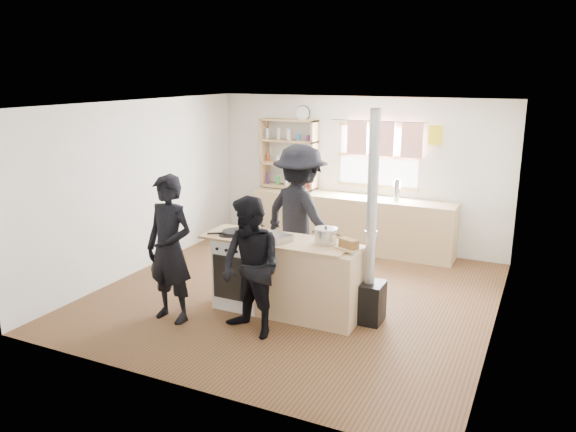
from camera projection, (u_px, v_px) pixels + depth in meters
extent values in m
cube|color=brown|center=(295.00, 295.00, 7.49)|extent=(5.00, 5.00, 0.01)
cube|color=tan|center=(351.00, 223.00, 9.31)|extent=(3.40, 0.55, 0.90)
cube|color=tan|center=(289.00, 187.00, 9.80)|extent=(1.00, 0.28, 0.03)
cube|color=tan|center=(289.00, 164.00, 9.70)|extent=(1.00, 0.28, 0.03)
cube|color=tan|center=(289.00, 141.00, 9.60)|extent=(1.00, 0.28, 0.03)
cube|color=tan|center=(289.00, 120.00, 9.51)|extent=(1.00, 0.28, 0.03)
cube|color=tan|center=(264.00, 153.00, 9.85)|extent=(0.04, 0.28, 1.20)
cube|color=tan|center=(314.00, 156.00, 9.46)|extent=(0.04, 0.28, 1.20)
cylinder|color=silver|center=(397.00, 191.00, 8.85)|extent=(0.10, 0.10, 0.32)
cube|color=white|center=(245.00, 270.00, 7.08)|extent=(0.60, 0.60, 0.90)
cube|color=tan|center=(310.00, 282.00, 6.70)|extent=(1.20, 0.60, 0.90)
cube|color=tan|center=(276.00, 240.00, 6.78)|extent=(1.84, 0.64, 0.03)
cylinder|color=black|center=(235.00, 233.00, 6.93)|extent=(0.43, 0.43, 0.05)
cylinder|color=#366121|center=(235.00, 231.00, 6.92)|extent=(0.28, 0.28, 0.02)
cube|color=silver|center=(276.00, 237.00, 6.68)|extent=(0.42, 0.38, 0.08)
cube|color=brown|center=(276.00, 236.00, 6.68)|extent=(0.35, 0.32, 0.02)
cylinder|color=#B4B4B6|center=(255.00, 227.00, 7.03)|extent=(0.19, 0.19, 0.13)
cylinder|color=#B4B4B6|center=(255.00, 221.00, 7.01)|extent=(0.20, 0.20, 0.01)
sphere|color=black|center=(255.00, 220.00, 7.01)|extent=(0.03, 0.03, 0.03)
cylinder|color=#B2B2B5|center=(326.00, 236.00, 6.56)|extent=(0.27, 0.27, 0.17)
cylinder|color=#B2B2B5|center=(326.00, 229.00, 6.54)|extent=(0.28, 0.28, 0.01)
sphere|color=black|center=(326.00, 228.00, 6.53)|extent=(0.03, 0.03, 0.03)
cube|color=tan|center=(349.00, 248.00, 6.36)|extent=(0.34, 0.29, 0.02)
cube|color=olive|center=(349.00, 243.00, 6.35)|extent=(0.25, 0.19, 0.10)
cube|color=black|center=(368.00, 302.00, 6.63)|extent=(0.35, 0.35, 0.49)
cylinder|color=#ADADB2|center=(372.00, 199.00, 6.32)|extent=(0.12, 0.12, 2.01)
imported|color=black|center=(170.00, 249.00, 6.54)|extent=(0.67, 0.47, 1.75)
imported|color=black|center=(251.00, 268.00, 6.17)|extent=(0.92, 0.81, 1.58)
imported|color=black|center=(300.00, 216.00, 7.64)|extent=(1.44, 1.14, 1.95)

